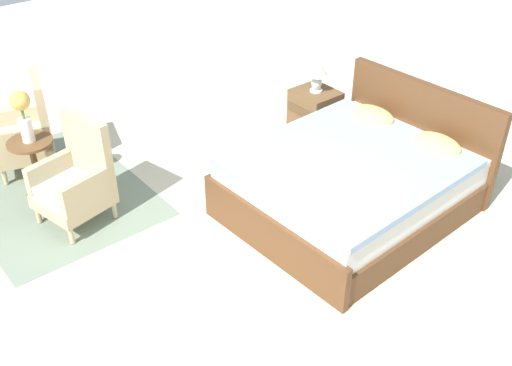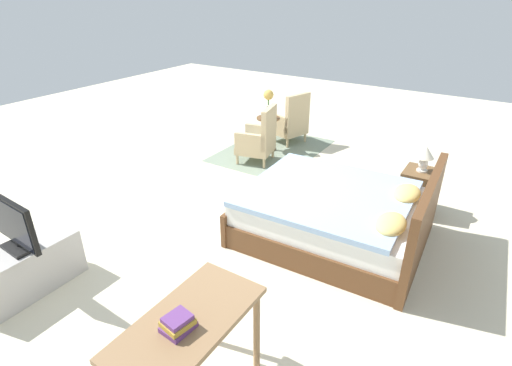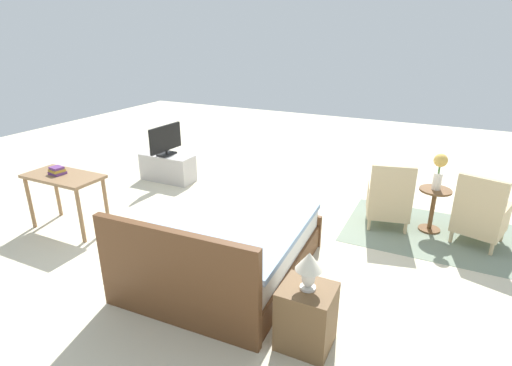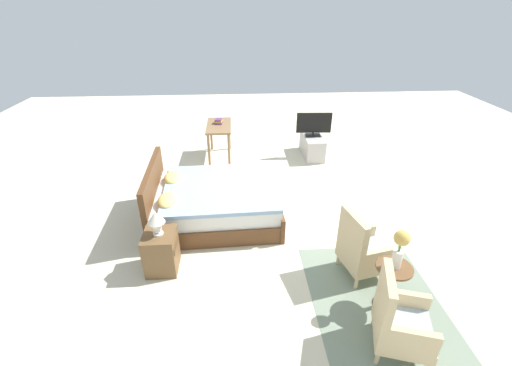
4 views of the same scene
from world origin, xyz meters
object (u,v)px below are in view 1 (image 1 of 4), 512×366
Objects in this scene: nightstand at (314,115)px; armchair_by_window_right at (76,181)px; armchair_by_window_left at (28,133)px; bed at (355,181)px; flower_vase at (22,111)px; table_lamp at (317,72)px; side_table at (35,162)px.

armchair_by_window_right is at bearing -95.83° from nightstand.
armchair_by_window_left and armchair_by_window_right have the same top height.
flower_vase is at bearing -133.13° from bed.
table_lamp is at bearing 62.39° from armchair_by_window_left.
nightstand is at bearing 62.38° from armchair_by_window_left.
bed is 2.21× the size of armchair_by_window_left.
nightstand is (0.26, 2.56, -0.10)m from armchair_by_window_right.
side_table is 1.05× the size of nightstand.
armchair_by_window_left is 1.08m from armchair_by_window_right.
table_lamp is (0.80, 2.71, -0.11)m from flower_vase.
side_table is (-1.96, -2.09, 0.07)m from bed.
armchair_by_window_right is at bearing 15.76° from flower_vase.
bed reaches higher than side_table.
armchair_by_window_right is (1.08, 0.00, 0.00)m from armchair_by_window_left.
table_lamp is (-1.16, 0.62, 0.47)m from bed.
side_table is 1.23× the size of flower_vase.
armchair_by_window_left is 1.56× the size of side_table.
armchair_by_window_left is at bearing -142.14° from bed.
flower_vase is 0.85× the size of nightstand.
armchair_by_window_right is 1.65× the size of nightstand.
table_lamp is at bearing 151.84° from bed.
flower_vase is 2.89m from nightstand.
bed is 2.40m from armchair_by_window_right.
bed reaches higher than armchair_by_window_left.
armchair_by_window_left is at bearing -179.94° from armchair_by_window_right.
armchair_by_window_left is 2.91m from table_lamp.
armchair_by_window_right reaches higher than nightstand.
side_table is at bearing -133.13° from bed.
flower_vase is (0.00, 0.00, 0.51)m from side_table.
armchair_by_window_right is 0.56m from side_table.
armchair_by_window_right reaches higher than table_lamp.
table_lamp is at bearing 90.00° from nightstand.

